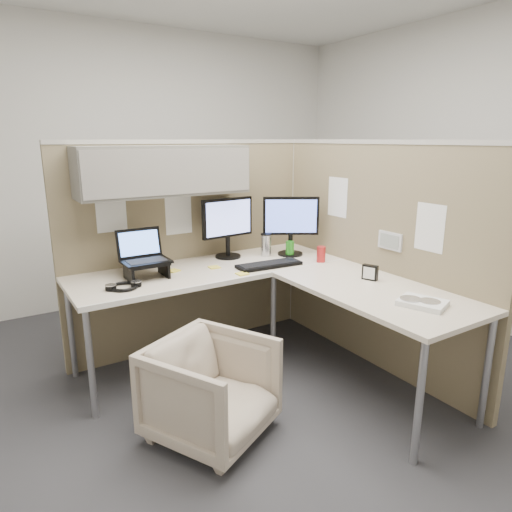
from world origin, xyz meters
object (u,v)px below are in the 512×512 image
desk (269,283)px  office_chair (211,385)px  monitor_left (228,223)px  keyboard (269,265)px

desk → office_chair: bearing=-148.3°
desk → monitor_left: 0.68m
desk → monitor_left: monitor_left is taller
desk → keyboard: 0.26m
desk → office_chair: 0.85m
office_chair → monitor_left: 1.39m
monitor_left → desk: bearing=-96.5°
monitor_left → keyboard: monitor_left is taller
desk → keyboard: bearing=55.8°
office_chair → monitor_left: monitor_left is taller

